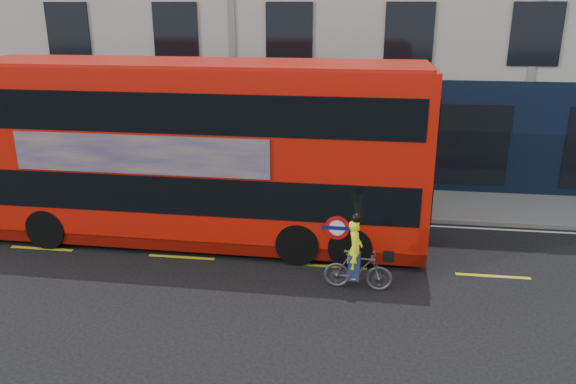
# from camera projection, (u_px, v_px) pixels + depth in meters

# --- Properties ---
(ground) EXTENTS (120.00, 120.00, 0.00)m
(ground) POSITION_uv_depth(u_px,v_px,m) (162.00, 283.00, 13.54)
(ground) COLOR black
(ground) RESTS_ON ground
(pavement) EXTENTS (60.00, 3.00, 0.12)m
(pavement) POSITION_uv_depth(u_px,v_px,m) (227.00, 195.00, 19.63)
(pavement) COLOR slate
(pavement) RESTS_ON ground
(kerb) EXTENTS (60.00, 0.12, 0.13)m
(kerb) POSITION_uv_depth(u_px,v_px,m) (216.00, 210.00, 18.21)
(kerb) COLOR slate
(kerb) RESTS_ON ground
(road_edge_line) EXTENTS (58.00, 0.10, 0.01)m
(road_edge_line) POSITION_uv_depth(u_px,v_px,m) (213.00, 215.00, 17.95)
(road_edge_line) COLOR silver
(road_edge_line) RESTS_ON ground
(lane_dashes) EXTENTS (58.00, 0.12, 0.01)m
(lane_dashes) POSITION_uv_depth(u_px,v_px,m) (182.00, 257.00, 14.95)
(lane_dashes) COLOR yellow
(lane_dashes) RESTS_ON ground
(bus) EXTENTS (12.43, 2.99, 5.00)m
(bus) POSITION_uv_depth(u_px,v_px,m) (201.00, 152.00, 15.38)
(bus) COLOR red
(bus) RESTS_ON ground
(cyclist) EXTENTS (1.64, 0.56, 1.90)m
(cyclist) POSITION_uv_depth(u_px,v_px,m) (357.00, 264.00, 13.09)
(cyclist) COLOR #4F5254
(cyclist) RESTS_ON ground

